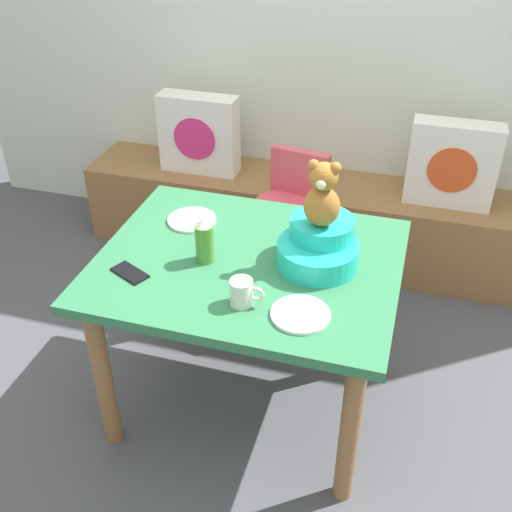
{
  "coord_description": "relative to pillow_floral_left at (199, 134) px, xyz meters",
  "views": [
    {
      "loc": [
        0.56,
        -1.8,
        2.04
      ],
      "look_at": [
        0.0,
        0.1,
        0.69
      ],
      "focal_mm": 43.01,
      "sensor_mm": 36.0,
      "label": 1
    }
  ],
  "objects": [
    {
      "name": "infant_seat_teal",
      "position": [
        0.9,
        -1.12,
        0.13
      ],
      "size": [
        0.3,
        0.33,
        0.16
      ],
      "color": "#20C0B0",
      "rests_on": "dining_table"
    },
    {
      "name": "dining_table",
      "position": [
        0.65,
        -1.18,
        -0.05
      ],
      "size": [
        1.13,
        0.91,
        0.74
      ],
      "color": "#2D7247",
      "rests_on": "ground_plane"
    },
    {
      "name": "ground_plane",
      "position": [
        0.65,
        -1.18,
        -0.68
      ],
      "size": [
        8.0,
        8.0,
        0.0
      ],
      "primitive_type": "plane",
      "color": "#4C4C51"
    },
    {
      "name": "cell_phone",
      "position": [
        0.26,
        -1.39,
        0.06
      ],
      "size": [
        0.16,
        0.13,
        0.01
      ],
      "primitive_type": "cube",
      "rotation": [
        0.0,
        0.0,
        1.12
      ],
      "color": "black",
      "rests_on": "dining_table"
    },
    {
      "name": "teddy_bear",
      "position": [
        0.9,
        -1.12,
        0.34
      ],
      "size": [
        0.13,
        0.12,
        0.25
      ],
      "color": "#A46A2A",
      "rests_on": "infant_seat_teal"
    },
    {
      "name": "pillow_floral_left",
      "position": [
        0.0,
        0.0,
        0.0
      ],
      "size": [
        0.44,
        0.15,
        0.44
      ],
      "color": "white",
      "rests_on": "window_bench"
    },
    {
      "name": "dinner_plate_near",
      "position": [
        0.91,
        -1.45,
        0.07
      ],
      "size": [
        0.2,
        0.2,
        0.01
      ],
      "primitive_type": "cylinder",
      "color": "white",
      "rests_on": "dining_table"
    },
    {
      "name": "window_bench",
      "position": [
        0.65,
        0.02,
        -0.45
      ],
      "size": [
        2.6,
        0.44,
        0.46
      ],
      "primitive_type": "cube",
      "color": "olive",
      "rests_on": "ground_plane"
    },
    {
      "name": "dinner_plate_far",
      "position": [
        0.34,
        -0.98,
        0.07
      ],
      "size": [
        0.2,
        0.2,
        0.01
      ],
      "primitive_type": "cylinder",
      "color": "white",
      "rests_on": "dining_table"
    },
    {
      "name": "pillow_floral_right",
      "position": [
        1.37,
        0.0,
        0.0
      ],
      "size": [
        0.44,
        0.15,
        0.44
      ],
      "color": "white",
      "rests_on": "window_bench"
    },
    {
      "name": "back_wall",
      "position": [
        0.65,
        0.29,
        0.62
      ],
      "size": [
        4.4,
        0.1,
        2.6
      ],
      "primitive_type": "cube",
      "color": "silver",
      "rests_on": "ground_plane"
    },
    {
      "name": "ketchup_bottle",
      "position": [
        0.5,
        -1.23,
        0.15
      ],
      "size": [
        0.07,
        0.07,
        0.18
      ],
      "color": "#4C8C33",
      "rests_on": "dining_table"
    },
    {
      "name": "highchair",
      "position": [
        0.62,
        -0.42,
        -0.16
      ],
      "size": [
        0.37,
        0.49,
        0.79
      ],
      "color": "#D84C59",
      "rests_on": "ground_plane"
    },
    {
      "name": "coffee_mug",
      "position": [
        0.71,
        -1.44,
        0.11
      ],
      "size": [
        0.12,
        0.08,
        0.09
      ],
      "color": "silver",
      "rests_on": "dining_table"
    }
  ]
}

